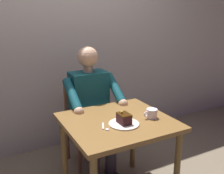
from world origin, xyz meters
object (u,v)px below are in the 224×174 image
at_px(chair, 86,117).
at_px(dining_table, 118,131).
at_px(coffee_cup, 152,113).
at_px(dessert_spoon, 105,128).
at_px(cake_slice, 124,118).
at_px(seated_person, 92,109).

bearing_deg(chair, dining_table, 90.00).
height_order(coffee_cup, dessert_spoon, coffee_cup).
distance_m(chair, cake_slice, 0.84).
height_order(chair, cake_slice, chair).
height_order(dining_table, dessert_spoon, dessert_spoon).
distance_m(chair, dessert_spoon, 0.83).
bearing_deg(chair, cake_slice, 90.05).
distance_m(dining_table, chair, 0.70).
relative_size(seated_person, coffee_cup, 10.13).
relative_size(dining_table, coffee_cup, 6.82).
distance_m(seated_person, cake_slice, 0.63).
bearing_deg(cake_slice, coffee_cup, -179.06).
relative_size(chair, dessert_spoon, 6.38).
relative_size(seated_person, dessert_spoon, 8.90).
height_order(seated_person, coffee_cup, seated_person).
height_order(dining_table, coffee_cup, coffee_cup).
bearing_deg(cake_slice, dining_table, -89.60).
bearing_deg(dessert_spoon, cake_slice, 177.93).
xyz_separation_m(dining_table, seated_person, (0.00, -0.52, 0.02)).
bearing_deg(coffee_cup, dessert_spoon, -0.19).
xyz_separation_m(chair, dessert_spoon, (0.16, 0.78, 0.24)).
relative_size(dining_table, dessert_spoon, 5.99).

